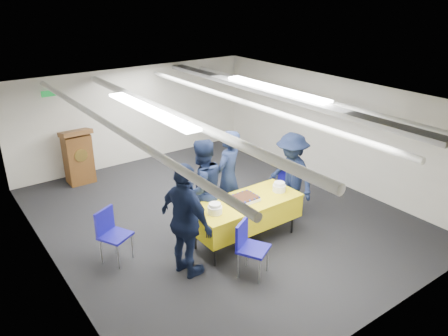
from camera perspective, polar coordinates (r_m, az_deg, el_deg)
The scene contains 14 objects.
ground at distance 8.37m, azimuth -0.69°, elevation -6.16°, with size 7.00×7.00×0.00m, color black.
room_shell at distance 8.03m, azimuth -1.89°, elevation 6.58°, with size 6.00×7.00×2.30m.
serving_table at distance 7.33m, azimuth 2.86°, elevation -5.74°, with size 1.89×0.80×0.77m.
sheet_cake at distance 7.21m, azimuth 2.58°, elevation -4.01°, with size 0.47×0.36×0.08m.
plate_stack_left at distance 6.81m, azimuth -1.20°, elevation -5.34°, with size 0.23×0.23×0.17m.
plate_stack_right at distance 7.57m, azimuth 7.22°, elevation -2.47°, with size 0.22×0.22×0.17m.
podium at distance 10.02m, azimuth -18.52°, elevation 1.50°, with size 0.62×0.53×1.25m.
chair_near at distance 6.56m, azimuth 3.18°, elevation -9.76°, with size 0.57×0.57×0.87m.
chair_right at distance 8.49m, azimuth 8.15°, elevation -1.97°, with size 0.57×0.57×0.87m.
chair_left at distance 7.09m, azimuth -14.59°, elevation -7.85°, with size 0.57×0.57×0.87m.
sailor_a at distance 7.78m, azimuth 0.53°, elevation -1.29°, with size 0.64×0.42×1.76m, color black.
sailor_b at distance 7.37m, azimuth -2.91°, elevation -2.76°, with size 0.86×0.67×1.76m, color black.
sailor_c at distance 6.39m, azimuth -4.97°, elevation -6.96°, with size 1.05×0.44×1.79m, color black.
sailor_d at distance 8.15m, azimuth 8.76°, elevation -0.93°, with size 1.05×0.60×1.62m, color black.
Camera 1 is at (-4.21, -5.99, 4.07)m, focal length 35.00 mm.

